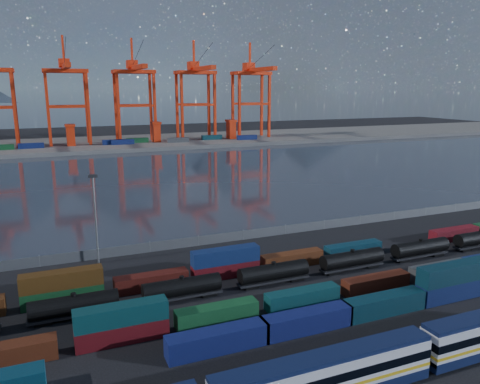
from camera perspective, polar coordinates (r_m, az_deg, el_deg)
name	(u,v)px	position (r m, az deg, el deg)	size (l,w,h in m)	color
ground	(312,291)	(76.74, 8.83, -11.89)	(700.00, 700.00, 0.00)	black
harbor_water	(160,177)	(171.34, -9.69, 1.79)	(700.00, 700.00, 0.00)	#292F3B
far_quay	(117,143)	(273.52, -14.72, 5.77)	(700.00, 70.00, 2.00)	#514F4C
distant_mountains	(69,27)	(1672.94, -20.07, 18.36)	(2470.00, 1100.00, 520.00)	#1E2630
passenger_train	(326,377)	(52.18, 10.40, -21.35)	(76.90, 3.07, 5.27)	silver
container_row_south	(324,312)	(65.75, 10.17, -14.22)	(127.38, 2.63, 5.60)	#414346
container_row_mid	(257,304)	(68.21, 2.10, -13.47)	(141.22, 2.37, 5.04)	#47494D
container_row_north	(167,276)	(77.84, -8.84, -10.03)	(141.30, 2.39, 5.10)	navy
tanker_string	(230,280)	(75.14, -1.28, -10.68)	(120.91, 2.67, 3.82)	black
waterfront_fence	(244,235)	(99.64, 0.44, -5.29)	(160.12, 0.12, 2.20)	#595B5E
yard_light_mast	(95,214)	(88.41, -17.23, -2.60)	(1.60, 0.40, 16.60)	slate
gantry_cranes	(101,80)	(264.41, -16.59, 12.93)	(197.25, 42.71, 57.84)	red
quay_containers	(100,143)	(257.61, -16.72, 5.77)	(172.58, 10.99, 2.60)	navy
straddle_carriers	(115,133)	(262.63, -15.03, 6.98)	(140.00, 7.00, 11.10)	red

